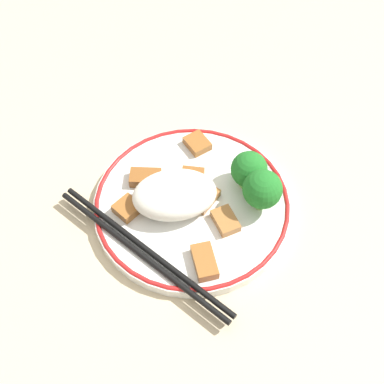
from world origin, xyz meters
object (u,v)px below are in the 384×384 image
object	(u,v)px
broccoli_back_left	(262,190)
broccoli_back_center	(249,170)
plate	(192,205)
chopsticks	(143,251)

from	to	relation	value
broccoli_back_left	broccoli_back_center	bearing A→B (deg)	101.52
plate	broccoli_back_left	bearing A→B (deg)	-12.89
broccoli_back_left	chopsticks	xyz separation A→B (m)	(-0.13, -0.04, -0.03)
plate	broccoli_back_left	size ratio (longest dim) A/B	4.15
plate	chopsticks	distance (m)	0.08
plate	broccoli_back_center	distance (m)	0.08
plate	broccoli_back_left	xyz separation A→B (m)	(0.07, -0.02, 0.04)
plate	broccoli_back_center	world-z (taller)	broccoli_back_center
chopsticks	broccoli_back_center	bearing A→B (deg)	28.97
broccoli_back_center	chopsticks	distance (m)	0.15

